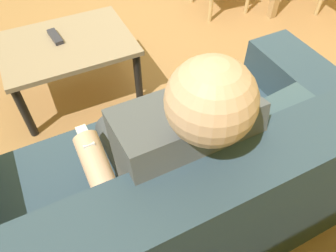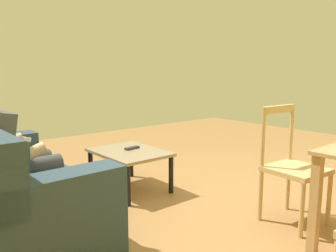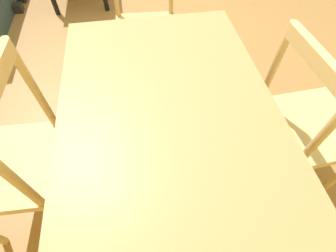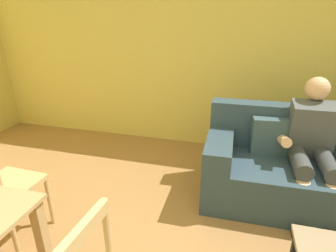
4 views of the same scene
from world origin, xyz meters
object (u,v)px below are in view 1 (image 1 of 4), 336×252
Objects in this scene: couch at (176,196)px; tv_remote at (55,37)px; coffee_table at (68,50)px; person_lounging at (169,159)px.

couch reaches higher than tv_remote.
tv_remote is (0.05, -0.07, 0.07)m from coffee_table.
tv_remote is at bearing -54.63° from coffee_table.
person_lounging is at bearing 91.48° from tv_remote.
couch is at bearing 97.45° from coffee_table.
coffee_table is (0.13, -1.19, -0.24)m from person_lounging.
coffee_table is at bearing -82.55° from couch.
couch is 10.77× the size of tv_remote.
couch is 0.28m from person_lounging.
couch reaches higher than coffee_table.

